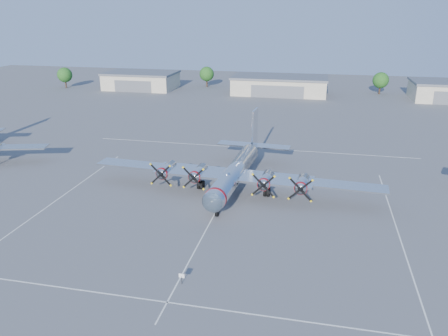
% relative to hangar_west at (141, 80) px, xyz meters
% --- Properties ---
extents(ground, '(260.00, 260.00, 0.00)m').
position_rel_hangar_west_xyz_m(ground, '(45.00, -81.96, -2.71)').
color(ground, '#5B5B5D').
rests_on(ground, ground).
extents(parking_lines, '(60.00, 50.08, 0.01)m').
position_rel_hangar_west_xyz_m(parking_lines, '(45.00, -83.71, -2.71)').
color(parking_lines, silver).
rests_on(parking_lines, ground).
extents(hangar_west, '(22.60, 14.60, 5.40)m').
position_rel_hangar_west_xyz_m(hangar_west, '(0.00, 0.00, 0.00)').
color(hangar_west, '#B5AC8F').
rests_on(hangar_west, ground).
extents(hangar_center, '(28.60, 14.60, 5.40)m').
position_rel_hangar_west_xyz_m(hangar_center, '(45.00, -0.00, -0.00)').
color(hangar_center, '#B5AC8F').
rests_on(hangar_center, ground).
extents(tree_far_west, '(4.80, 4.80, 6.64)m').
position_rel_hangar_west_xyz_m(tree_far_west, '(-25.00, -3.96, 1.51)').
color(tree_far_west, '#382619').
rests_on(tree_far_west, ground).
extents(tree_west, '(4.80, 4.80, 6.64)m').
position_rel_hangar_west_xyz_m(tree_west, '(20.00, 8.04, 1.51)').
color(tree_west, '#382619').
rests_on(tree_west, ground).
extents(tree_east, '(4.80, 4.80, 6.64)m').
position_rel_hangar_west_xyz_m(tree_east, '(75.00, 6.04, 1.51)').
color(tree_east, '#382619').
rests_on(tree_east, ground).
extents(main_bomber_b29, '(42.73, 30.64, 9.07)m').
position_rel_hangar_west_xyz_m(main_bomber_b29, '(46.09, -76.77, -2.71)').
color(main_bomber_b29, silver).
rests_on(main_bomber_b29, ground).
extents(info_placard, '(0.57, 0.08, 1.09)m').
position_rel_hangar_west_xyz_m(info_placard, '(45.44, -101.03, -1.94)').
color(info_placard, black).
rests_on(info_placard, ground).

